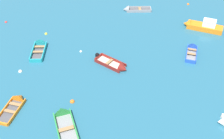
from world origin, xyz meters
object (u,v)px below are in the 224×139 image
object	(u,v)px
rowboat_grey_near_right	(131,10)
rowboat_green_foreground_center	(63,117)
mooring_buoy_central	(188,4)
motor_launch_orange_outer_left	(202,26)
mooring_buoy_midfield	(72,102)
mooring_buoy_between_boats_left	(46,34)
rowboat_blue_distant_center	(192,50)
rowboat_orange_far_left	(17,102)
rowboat_maroon_far_back	(117,66)
mooring_buoy_between_boats_right	(6,22)
mooring_buoy_outer_edge	(20,72)
rowboat_turquoise_back_row_left	(40,46)
mooring_buoy_near_foreground	(81,52)

from	to	relation	value
rowboat_grey_near_right	rowboat_green_foreground_center	bearing A→B (deg)	-123.72
mooring_buoy_central	motor_launch_orange_outer_left	bearing A→B (deg)	-102.45
rowboat_green_foreground_center	mooring_buoy_midfield	world-z (taller)	rowboat_green_foreground_center
rowboat_green_foreground_center	mooring_buoy_between_boats_left	xyz separation A→B (m)	(-0.62, 14.98, -0.19)
rowboat_blue_distant_center	motor_launch_orange_outer_left	world-z (taller)	motor_launch_orange_outer_left
rowboat_orange_far_left	rowboat_maroon_far_back	size ratio (longest dim) A/B	0.98
rowboat_green_foreground_center	mooring_buoy_between_boats_right	bearing A→B (deg)	106.89
rowboat_blue_distant_center	rowboat_maroon_far_back	bearing A→B (deg)	-175.00
rowboat_orange_far_left	mooring_buoy_outer_edge	xyz separation A→B (m)	(0.28, 4.88, -0.16)
rowboat_green_foreground_center	mooring_buoy_between_boats_left	distance (m)	15.00
rowboat_maroon_far_back	mooring_buoy_between_boats_left	bearing A→B (deg)	128.97
rowboat_turquoise_back_row_left	mooring_buoy_between_boats_left	world-z (taller)	rowboat_turquoise_back_row_left
rowboat_orange_far_left	mooring_buoy_midfield	bearing A→B (deg)	-11.78
rowboat_grey_near_right	mooring_buoy_between_boats_right	xyz separation A→B (m)	(-18.21, 1.07, -0.18)
rowboat_orange_far_left	mooring_buoy_between_boats_right	xyz separation A→B (m)	(-1.75, 16.48, -0.16)
rowboat_orange_far_left	mooring_buoy_outer_edge	world-z (taller)	rowboat_orange_far_left
rowboat_orange_far_left	rowboat_blue_distant_center	size ratio (longest dim) A/B	1.03
rowboat_orange_far_left	mooring_buoy_midfield	xyz separation A→B (m)	(5.26, -1.10, -0.16)
rowboat_maroon_far_back	motor_launch_orange_outer_left	distance (m)	14.25
rowboat_green_foreground_center	mooring_buoy_outer_edge	distance (m)	8.79
mooring_buoy_outer_edge	mooring_buoy_central	xyz separation A→B (m)	(25.48, 10.32, 0.00)
mooring_buoy_near_foreground	mooring_buoy_central	world-z (taller)	mooring_buoy_central
rowboat_green_foreground_center	mooring_buoy_midfield	bearing A→B (deg)	60.24
rowboat_grey_near_right	motor_launch_orange_outer_left	xyz separation A→B (m)	(7.72, -7.37, 0.33)
rowboat_turquoise_back_row_left	mooring_buoy_midfield	size ratio (longest dim) A/B	9.45
rowboat_orange_far_left	motor_launch_orange_outer_left	size ratio (longest dim) A/B	0.78
mooring_buoy_between_boats_left	mooring_buoy_outer_edge	world-z (taller)	mooring_buoy_outer_edge
rowboat_green_foreground_center	motor_launch_orange_outer_left	size ratio (longest dim) A/B	0.90
mooring_buoy_central	mooring_buoy_outer_edge	bearing A→B (deg)	-157.96
rowboat_green_foreground_center	mooring_buoy_between_boats_right	size ratio (longest dim) A/B	12.27
rowboat_maroon_far_back	mooring_buoy_outer_edge	world-z (taller)	rowboat_maroon_far_back
mooring_buoy_between_boats_right	mooring_buoy_midfield	xyz separation A→B (m)	(7.01, -17.58, 0.00)
motor_launch_orange_outer_left	mooring_buoy_midfield	bearing A→B (deg)	-154.23
rowboat_orange_far_left	rowboat_blue_distant_center	bearing A→B (deg)	10.31
rowboat_grey_near_right	mooring_buoy_outer_edge	xyz separation A→B (m)	(-16.18, -10.53, -0.18)
mooring_buoy_central	mooring_buoy_between_boats_right	bearing A→B (deg)	177.32
rowboat_orange_far_left	mooring_buoy_midfield	distance (m)	5.37
mooring_buoy_between_boats_right	rowboat_blue_distant_center	bearing A→B (deg)	-29.73
rowboat_grey_near_right	mooring_buoy_midfield	distance (m)	19.95
rowboat_green_foreground_center	rowboat_grey_near_right	world-z (taller)	rowboat_green_foreground_center
mooring_buoy_between_boats_left	mooring_buoy_midfield	distance (m)	13.18
rowboat_green_foreground_center	rowboat_turquoise_back_row_left	xyz separation A→B (m)	(-1.50, 12.01, 0.02)
rowboat_grey_near_right	mooring_buoy_between_boats_right	size ratio (longest dim) A/B	11.95
rowboat_grey_near_right	rowboat_blue_distant_center	distance (m)	12.37
motor_launch_orange_outer_left	mooring_buoy_outer_edge	size ratio (longest dim) A/B	11.81
motor_launch_orange_outer_left	mooring_buoy_central	world-z (taller)	motor_launch_orange_outer_left
rowboat_orange_far_left	rowboat_maroon_far_back	distance (m)	11.28
rowboat_orange_far_left	rowboat_maroon_far_back	xyz separation A→B (m)	(10.90, 2.89, 0.04)
mooring_buoy_between_boats_right	mooring_buoy_near_foreground	xyz separation A→B (m)	(9.15, -9.55, 0.00)
rowboat_blue_distant_center	mooring_buoy_between_boats_left	size ratio (longest dim) A/B	9.75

